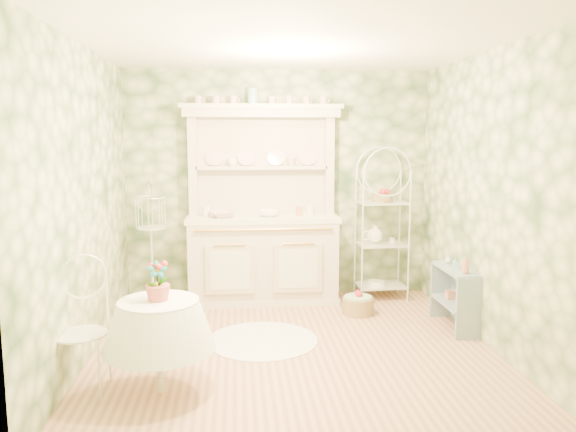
{
  "coord_description": "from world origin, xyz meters",
  "views": [
    {
      "loc": [
        -0.5,
        -4.9,
        1.91
      ],
      "look_at": [
        0.0,
        0.5,
        1.15
      ],
      "focal_mm": 35.0,
      "sensor_mm": 36.0,
      "label": 1
    }
  ],
  "objects": [
    {
      "name": "lace_rug",
      "position": [
        -0.27,
        0.2,
        0.0
      ],
      "size": [
        1.32,
        1.32,
        0.01
      ],
      "primitive_type": "cylinder",
      "rotation": [
        0.0,
        0.0,
        -0.31
      ],
      "color": "white",
      "rests_on": "floor"
    },
    {
      "name": "kitchen_dresser",
      "position": [
        -0.2,
        1.52,
        1.15
      ],
      "size": [
        1.87,
        0.61,
        2.29
      ],
      "primitive_type": "cube",
      "color": "beige",
      "rests_on": "floor"
    },
    {
      "name": "wall_right",
      "position": [
        1.8,
        0.0,
        1.35
      ],
      "size": [
        3.6,
        3.6,
        0.0
      ],
      "primitive_type": "plane",
      "color": "beige",
      "rests_on": "floor"
    },
    {
      "name": "floor_basket",
      "position": [
        0.81,
        0.92,
        0.12
      ],
      "size": [
        0.39,
        0.39,
        0.23
      ],
      "primitive_type": "cylinder",
      "rotation": [
        0.0,
        0.0,
        0.08
      ],
      "color": "#967D4E",
      "rests_on": "floor"
    },
    {
      "name": "wall_left",
      "position": [
        -1.8,
        0.0,
        1.35
      ],
      "size": [
        3.6,
        3.6,
        0.0
      ],
      "primitive_type": "plane",
      "color": "beige",
      "rests_on": "floor"
    },
    {
      "name": "bottle_blue",
      "position": [
        1.68,
        0.42,
        0.65
      ],
      "size": [
        0.05,
        0.05,
        0.1
      ],
      "primitive_type": "imported",
      "rotation": [
        0.0,
        0.0,
        -0.18
      ],
      "color": "#95C6DA",
      "rests_on": "side_shelf"
    },
    {
      "name": "wall_front",
      "position": [
        0.0,
        -1.8,
        1.35
      ],
      "size": [
        3.6,
        3.6,
        0.0
      ],
      "primitive_type": "plane",
      "color": "beige",
      "rests_on": "floor"
    },
    {
      "name": "cup_right",
      "position": [
        0.15,
        1.68,
        1.61
      ],
      "size": [
        0.12,
        0.12,
        0.1
      ],
      "primitive_type": "imported",
      "rotation": [
        0.0,
        0.0,
        0.15
      ],
      "color": "white",
      "rests_on": "kitchen_dresser"
    },
    {
      "name": "bottle_glass",
      "position": [
        1.68,
        0.62,
        0.65
      ],
      "size": [
        0.08,
        0.08,
        0.09
      ],
      "primitive_type": "imported",
      "rotation": [
        0.0,
        0.0,
        -0.09
      ],
      "color": "silver",
      "rests_on": "side_shelf"
    },
    {
      "name": "birdcage_stand",
      "position": [
        -1.46,
        1.41,
        0.77
      ],
      "size": [
        0.37,
        0.37,
        1.54
      ],
      "primitive_type": "cube",
      "rotation": [
        0.0,
        0.0,
        0.02
      ],
      "color": "white",
      "rests_on": "floor"
    },
    {
      "name": "wall_back",
      "position": [
        0.0,
        1.8,
        1.35
      ],
      "size": [
        3.6,
        3.6,
        0.0
      ],
      "primitive_type": "plane",
      "color": "beige",
      "rests_on": "floor"
    },
    {
      "name": "side_shelf",
      "position": [
        1.68,
        0.4,
        0.3
      ],
      "size": [
        0.27,
        0.71,
        0.61
      ],
      "primitive_type": "cube",
      "rotation": [
        0.0,
        0.0,
        0.01
      ],
      "color": "#8095A5",
      "rests_on": "floor"
    },
    {
      "name": "cup_left",
      "position": [
        -0.54,
        1.68,
        1.61
      ],
      "size": [
        0.12,
        0.12,
        0.09
      ],
      "primitive_type": "imported",
      "rotation": [
        0.0,
        0.0,
        0.1
      ],
      "color": "white",
      "rests_on": "kitchen_dresser"
    },
    {
      "name": "bowl_white",
      "position": [
        -0.12,
        1.47,
        1.02
      ],
      "size": [
        0.31,
        0.31,
        0.08
      ],
      "primitive_type": "imported",
      "rotation": [
        0.0,
        0.0,
        0.39
      ],
      "color": "white",
      "rests_on": "kitchen_dresser"
    },
    {
      "name": "bottle_amber",
      "position": [
        1.68,
        0.17,
        0.68
      ],
      "size": [
        0.09,
        0.09,
        0.17
      ],
      "primitive_type": "imported",
      "rotation": [
        0.0,
        0.0,
        0.38
      ],
      "color": "#C57554",
      "rests_on": "side_shelf"
    },
    {
      "name": "cafe_chair",
      "position": [
        -1.68,
        -0.74,
        0.44
      ],
      "size": [
        0.53,
        0.53,
        0.89
      ],
      "primitive_type": "cube",
      "rotation": [
        0.0,
        0.0,
        0.42
      ],
      "color": "white",
      "rests_on": "floor"
    },
    {
      "name": "ceiling",
      "position": [
        0.0,
        0.0,
        2.7
      ],
      "size": [
        3.6,
        3.6,
        0.0
      ],
      "primitive_type": "plane",
      "color": "white",
      "rests_on": "floor"
    },
    {
      "name": "bakers_rack",
      "position": [
        1.21,
        1.53,
        0.92
      ],
      "size": [
        0.59,
        0.44,
        1.83
      ],
      "primitive_type": "cube",
      "rotation": [
        0.0,
        0.0,
        0.06
      ],
      "color": "white",
      "rests_on": "floor"
    },
    {
      "name": "potted_geranium",
      "position": [
        -1.08,
        -0.83,
        0.85
      ],
      "size": [
        0.18,
        0.16,
        0.3
      ],
      "primitive_type": "imported",
      "rotation": [
        0.0,
        0.0,
        0.36
      ],
      "color": "#3F7238",
      "rests_on": "round_table"
    },
    {
      "name": "round_table",
      "position": [
        -1.09,
        -0.8,
        0.38
      ],
      "size": [
        0.91,
        0.91,
        0.76
      ],
      "primitive_type": "cylinder",
      "rotation": [
        0.0,
        0.0,
        -0.4
      ],
      "color": "white",
      "rests_on": "floor"
    },
    {
      "name": "bowl_floral",
      "position": [
        -0.66,
        1.45,
        1.02
      ],
      "size": [
        0.34,
        0.34,
        0.07
      ],
      "primitive_type": "imported",
      "rotation": [
        0.0,
        0.0,
        0.23
      ],
      "color": "white",
      "rests_on": "kitchen_dresser"
    },
    {
      "name": "floor",
      "position": [
        0.0,
        0.0,
        0.0
      ],
      "size": [
        3.6,
        3.6,
        0.0
      ],
      "primitive_type": "plane",
      "color": "tan",
      "rests_on": "ground"
    }
  ]
}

